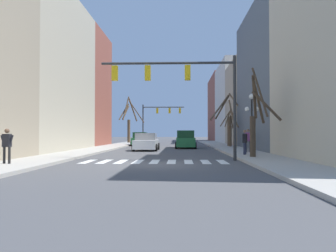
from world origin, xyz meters
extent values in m
plane|color=#4C4C4F|center=(0.00, 0.00, 0.00)|extent=(240.00, 240.00, 0.00)
cube|color=#ADA89E|center=(-6.09, 0.00, 0.07)|extent=(2.88, 90.00, 0.15)
cube|color=#ADA89E|center=(6.09, 0.00, 0.07)|extent=(2.88, 90.00, 0.15)
cube|color=#BCB299|center=(-10.53, 11.12, 6.62)|extent=(6.00, 13.41, 13.25)
cube|color=#934C3D|center=(-10.53, 22.02, 6.64)|extent=(6.00, 8.40, 13.27)
cube|color=#515B66|center=(10.53, 13.37, 6.30)|extent=(6.00, 13.00, 12.60)
cube|color=tan|center=(10.53, 24.58, 5.09)|extent=(6.00, 9.42, 10.19)
cube|color=beige|center=(10.53, 35.85, 6.16)|extent=(6.00, 13.14, 12.32)
cube|color=#934C3D|center=(10.53, 50.11, 6.38)|extent=(6.00, 15.37, 12.77)
cube|color=white|center=(-3.60, 1.62, 0.00)|extent=(0.45, 2.60, 0.01)
cube|color=white|center=(-2.70, 1.62, 0.00)|extent=(0.45, 2.60, 0.01)
cube|color=white|center=(-1.80, 1.62, 0.00)|extent=(0.45, 2.60, 0.01)
cube|color=white|center=(-0.90, 1.62, 0.00)|extent=(0.45, 2.60, 0.01)
cube|color=white|center=(0.00, 1.62, 0.00)|extent=(0.45, 2.60, 0.01)
cube|color=white|center=(0.90, 1.62, 0.00)|extent=(0.45, 2.60, 0.01)
cube|color=white|center=(1.80, 1.62, 0.00)|extent=(0.45, 2.60, 0.01)
cube|color=white|center=(2.70, 1.62, 0.00)|extent=(0.45, 2.60, 0.01)
cube|color=white|center=(3.60, 1.62, 0.00)|extent=(0.45, 2.60, 0.01)
cylinder|color=#2D2D2D|center=(4.40, 2.45, 2.94)|extent=(0.18, 0.18, 5.87)
cylinder|color=#2D2D2D|center=(0.66, 2.45, 5.47)|extent=(7.49, 0.14, 0.14)
cube|color=yellow|center=(1.78, 2.45, 4.92)|extent=(0.32, 0.28, 0.84)
cube|color=yellow|center=(-0.47, 2.45, 4.92)|extent=(0.32, 0.28, 0.84)
cube|color=yellow|center=(-2.34, 2.45, 4.92)|extent=(0.32, 0.28, 0.84)
cylinder|color=#2D2D2D|center=(-4.40, 34.52, 2.98)|extent=(0.18, 0.18, 5.96)
cylinder|color=#2D2D2D|center=(-1.23, 34.52, 5.56)|extent=(6.34, 0.14, 0.14)
cube|color=yellow|center=(-2.18, 34.52, 5.01)|extent=(0.32, 0.28, 0.84)
cube|color=yellow|center=(-0.28, 34.52, 5.01)|extent=(0.32, 0.28, 0.84)
cube|color=yellow|center=(1.31, 34.52, 5.01)|extent=(0.32, 0.28, 0.84)
cylinder|color=black|center=(6.21, 6.44, 1.99)|extent=(0.12, 0.12, 3.68)
sphere|color=white|center=(6.21, 6.44, 4.01)|extent=(0.36, 0.36, 0.36)
sphere|color=white|center=(5.89, 6.44, 3.17)|extent=(0.31, 0.31, 0.31)
sphere|color=white|center=(6.53, 6.44, 3.17)|extent=(0.31, 0.31, 0.31)
cube|color=#236B38|center=(-3.55, 24.10, 0.58)|extent=(1.70, 4.12, 0.81)
cube|color=#133A1E|center=(-3.55, 24.10, 1.31)|extent=(1.57, 2.14, 0.66)
cylinder|color=black|center=(-4.42, 25.38, 0.32)|extent=(0.22, 0.64, 0.64)
cylinder|color=black|center=(-2.68, 25.38, 0.32)|extent=(0.22, 0.64, 0.64)
cylinder|color=black|center=(-4.42, 22.82, 0.32)|extent=(0.22, 0.64, 0.64)
cylinder|color=black|center=(-2.68, 22.82, 0.32)|extent=(0.22, 0.64, 0.64)
cube|color=white|center=(-1.63, 12.92, 0.55)|extent=(1.88, 4.51, 0.75)
cube|color=gray|center=(-1.63, 12.92, 1.23)|extent=(1.73, 2.35, 0.61)
cylinder|color=black|center=(-0.67, 11.52, 0.32)|extent=(0.22, 0.64, 0.64)
cylinder|color=black|center=(-2.59, 11.52, 0.32)|extent=(0.22, 0.64, 0.64)
cylinder|color=black|center=(-0.67, 14.32, 0.32)|extent=(0.22, 0.64, 0.64)
cylinder|color=black|center=(-2.59, 14.32, 0.32)|extent=(0.22, 0.64, 0.64)
cube|color=#236B38|center=(1.90, 17.44, 0.62)|extent=(1.84, 4.16, 0.89)
cube|color=#133A1E|center=(1.90, 17.44, 1.44)|extent=(1.69, 2.16, 0.73)
cylinder|color=black|center=(0.96, 18.73, 0.32)|extent=(0.22, 0.64, 0.64)
cylinder|color=black|center=(2.84, 18.73, 0.32)|extent=(0.22, 0.64, 0.64)
cylinder|color=black|center=(0.96, 16.15, 0.32)|extent=(0.22, 0.64, 0.64)
cylinder|color=black|center=(2.84, 16.15, 0.32)|extent=(0.22, 0.64, 0.64)
cylinder|color=#4C4C51|center=(6.14, 7.89, 0.55)|extent=(0.12, 0.12, 0.80)
cylinder|color=#4C4C51|center=(6.36, 8.07, 0.55)|extent=(0.12, 0.12, 0.80)
cube|color=#9E4C93|center=(6.25, 7.98, 1.26)|extent=(0.44, 0.42, 0.63)
sphere|color=#8C664C|center=(6.25, 7.98, 1.72)|extent=(0.22, 0.22, 0.22)
cylinder|color=#9E4C93|center=(6.08, 7.84, 1.22)|extent=(0.27, 0.24, 0.61)
cylinder|color=#9E4C93|center=(6.43, 8.12, 1.22)|extent=(0.27, 0.24, 0.61)
cylinder|color=black|center=(6.81, 10.20, 0.54)|extent=(0.12, 0.12, 0.78)
cylinder|color=black|center=(7.04, 10.04, 0.54)|extent=(0.12, 0.12, 0.78)
cube|color=gold|center=(6.93, 10.12, 1.24)|extent=(0.44, 0.40, 0.62)
sphere|color=brown|center=(6.93, 10.12, 1.69)|extent=(0.22, 0.22, 0.22)
cylinder|color=gold|center=(6.75, 10.25, 1.20)|extent=(0.27, 0.23, 0.60)
cylinder|color=gold|center=(7.11, 9.99, 1.20)|extent=(0.27, 0.23, 0.60)
cylinder|color=#282D47|center=(5.58, 5.44, 0.53)|extent=(0.11, 0.11, 0.76)
cylinder|color=#282D47|center=(5.45, 5.20, 0.53)|extent=(0.11, 0.11, 0.76)
cube|color=black|center=(5.51, 5.32, 1.21)|extent=(0.36, 0.43, 0.60)
sphere|color=#8C664C|center=(5.51, 5.32, 1.64)|extent=(0.21, 0.21, 0.21)
cylinder|color=black|center=(5.61, 5.51, 1.17)|extent=(0.20, 0.27, 0.58)
cylinder|color=black|center=(5.41, 5.13, 1.17)|extent=(0.20, 0.27, 0.58)
cylinder|color=black|center=(-6.34, -1.39, 0.53)|extent=(0.11, 0.11, 0.75)
cylinder|color=black|center=(-6.61, -1.34, 0.53)|extent=(0.11, 0.11, 0.75)
cube|color=black|center=(-6.47, -1.36, 1.20)|extent=(0.40, 0.28, 0.59)
sphere|color=brown|center=(-6.47, -1.36, 1.63)|extent=(0.21, 0.21, 0.21)
cylinder|color=black|center=(-6.27, -1.40, 1.16)|extent=(0.27, 0.13, 0.57)
cylinder|color=black|center=(-6.68, -1.32, 1.16)|extent=(0.27, 0.13, 0.57)
cylinder|color=#473828|center=(5.60, 3.41, 1.33)|extent=(0.33, 0.33, 2.36)
cylinder|color=#473828|center=(6.35, 3.18, 3.11)|extent=(1.63, 0.67, 1.85)
cylinder|color=#473828|center=(6.05, 3.92, 3.47)|extent=(1.04, 1.19, 2.72)
cylinder|color=#473828|center=(5.91, 2.95, 3.90)|extent=(0.73, 1.06, 2.96)
cylinder|color=#473828|center=(5.89, 4.23, 3.71)|extent=(0.71, 1.78, 2.55)
cylinder|color=brown|center=(-6.25, 32.26, 1.84)|extent=(0.42, 0.42, 3.38)
cylinder|color=brown|center=(-6.85, 31.51, 4.67)|extent=(1.30, 1.70, 2.55)
cylinder|color=brown|center=(-5.17, 32.81, 4.75)|extent=(2.24, 1.32, 3.34)
cylinder|color=brown|center=(-5.69, 32.54, 5.02)|extent=(1.32, 0.77, 3.49)
cylinder|color=brown|center=(-6.61, 31.59, 4.54)|extent=(0.87, 1.52, 2.20)
cylinder|color=brown|center=(-6.55, 31.44, 5.18)|extent=(0.74, 1.79, 3.60)
cylinder|color=brown|center=(6.61, 18.58, 1.21)|extent=(0.27, 0.27, 2.11)
cylinder|color=brown|center=(6.11, 18.77, 3.08)|extent=(1.08, 0.50, 1.72)
cylinder|color=brown|center=(6.81, 18.92, 2.72)|extent=(0.51, 0.82, 1.41)
cylinder|color=brown|center=(6.93, 17.93, 3.09)|extent=(0.71, 1.42, 2.06)
cylinder|color=brown|center=(6.78, 17.96, 3.01)|extent=(0.44, 1.36, 1.65)
cylinder|color=brown|center=(6.31, 18.43, 3.04)|extent=(0.70, 0.40, 1.76)
cylinder|color=brown|center=(6.64, 19.60, 1.73)|extent=(0.41, 0.41, 3.16)
cylinder|color=brown|center=(6.70, 18.74, 4.02)|extent=(0.29, 1.87, 2.22)
cylinder|color=brown|center=(5.55, 18.95, 4.29)|extent=(2.24, 1.54, 2.89)
cylinder|color=brown|center=(7.57, 19.29, 4.44)|extent=(1.98, 0.81, 2.89)
cylinder|color=brown|center=(5.68, 20.09, 4.36)|extent=(2.03, 1.20, 2.70)
cylinder|color=brown|center=(5.95, 20.08, 4.36)|extent=(1.53, 1.16, 2.64)
camera|label=1|loc=(1.36, -15.87, 1.52)|focal=35.00mm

